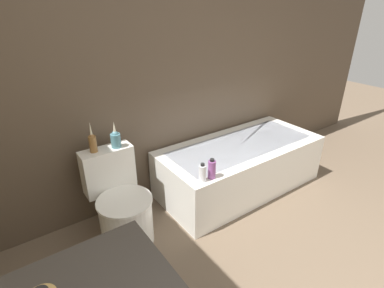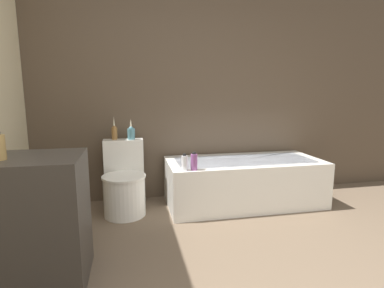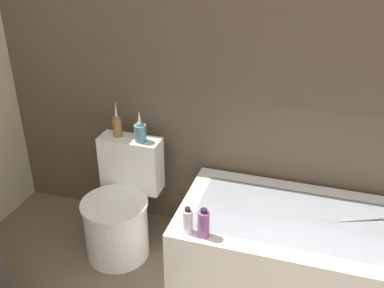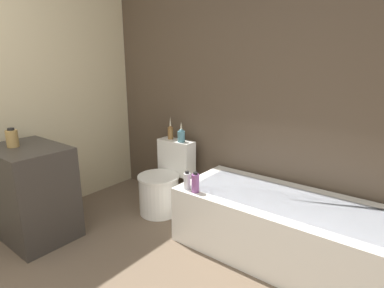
% 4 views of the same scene
% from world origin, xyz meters
% --- Properties ---
extents(wall_back_tiled, '(6.40, 0.06, 2.60)m').
position_xyz_m(wall_back_tiled, '(0.00, 2.42, 1.30)').
color(wall_back_tiled, brown).
rests_on(wall_back_tiled, ground_plane).
extents(bathtub, '(1.69, 0.76, 0.50)m').
position_xyz_m(bathtub, '(0.64, 1.98, 0.25)').
color(bathtub, white).
rests_on(bathtub, ground).
extents(toilet, '(0.43, 0.58, 0.73)m').
position_xyz_m(toilet, '(-0.65, 1.99, 0.30)').
color(toilet, white).
rests_on(toilet, ground).
extents(vase_gold, '(0.06, 0.06, 0.25)m').
position_xyz_m(vase_gold, '(-0.74, 2.21, 0.81)').
color(vase_gold, olive).
rests_on(vase_gold, toilet).
extents(vase_silver, '(0.08, 0.08, 0.22)m').
position_xyz_m(vase_silver, '(-0.56, 2.18, 0.81)').
color(vase_silver, teal).
rests_on(vase_silver, toilet).
extents(shampoo_bottle_tall, '(0.06, 0.06, 0.16)m').
position_xyz_m(shampoo_bottle_tall, '(-0.08, 1.67, 0.57)').
color(shampoo_bottle_tall, silver).
rests_on(shampoo_bottle_tall, bathtub).
extents(shampoo_bottle_short, '(0.06, 0.06, 0.17)m').
position_xyz_m(shampoo_bottle_short, '(0.01, 1.67, 0.58)').
color(shampoo_bottle_short, '#8C4C8C').
rests_on(shampoo_bottle_short, bathtub).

